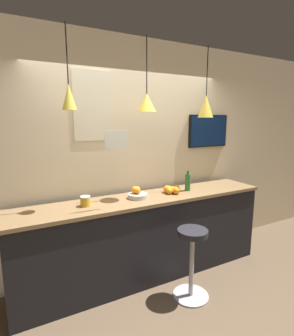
{
  "coord_description": "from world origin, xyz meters",
  "views": [
    {
      "loc": [
        -1.4,
        -1.93,
        1.91
      ],
      "look_at": [
        0.0,
        0.71,
        1.36
      ],
      "focal_mm": 28.0,
      "sensor_mm": 36.0,
      "label": 1
    }
  ],
  "objects_px": {
    "fruit_bowl": "(137,194)",
    "juice_bottle": "(188,182)",
    "bar_stool": "(192,254)",
    "spread_jar": "(85,201)",
    "mounted_tv": "(208,131)"
  },
  "relations": [
    {
      "from": "fruit_bowl",
      "to": "juice_bottle",
      "type": "distance_m",
      "value": 0.72
    },
    {
      "from": "bar_stool",
      "to": "fruit_bowl",
      "type": "xyz_separation_m",
      "value": [
        -0.35,
        0.61,
        0.56
      ]
    },
    {
      "from": "spread_jar",
      "to": "mounted_tv",
      "type": "bearing_deg",
      "value": 9.73
    },
    {
      "from": "bar_stool",
      "to": "mounted_tv",
      "type": "xyz_separation_m",
      "value": [
        0.96,
        0.93,
        1.26
      ]
    },
    {
      "from": "bar_stool",
      "to": "spread_jar",
      "type": "relative_size",
      "value": 7.22
    },
    {
      "from": "mounted_tv",
      "to": "bar_stool",
      "type": "bearing_deg",
      "value": -135.96
    },
    {
      "from": "fruit_bowl",
      "to": "juice_bottle",
      "type": "height_order",
      "value": "juice_bottle"
    },
    {
      "from": "juice_bottle",
      "to": "spread_jar",
      "type": "relative_size",
      "value": 2.42
    },
    {
      "from": "bar_stool",
      "to": "spread_jar",
      "type": "height_order",
      "value": "spread_jar"
    },
    {
      "from": "juice_bottle",
      "to": "mounted_tv",
      "type": "distance_m",
      "value": 0.93
    },
    {
      "from": "mounted_tv",
      "to": "juice_bottle",
      "type": "bearing_deg",
      "value": -150.84
    },
    {
      "from": "fruit_bowl",
      "to": "mounted_tv",
      "type": "xyz_separation_m",
      "value": [
        1.31,
        0.32,
        0.69
      ]
    },
    {
      "from": "spread_jar",
      "to": "juice_bottle",
      "type": "bearing_deg",
      "value": 0.0
    },
    {
      "from": "bar_stool",
      "to": "mounted_tv",
      "type": "relative_size",
      "value": 1.14
    },
    {
      "from": "bar_stool",
      "to": "mounted_tv",
      "type": "distance_m",
      "value": 1.84
    }
  ]
}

